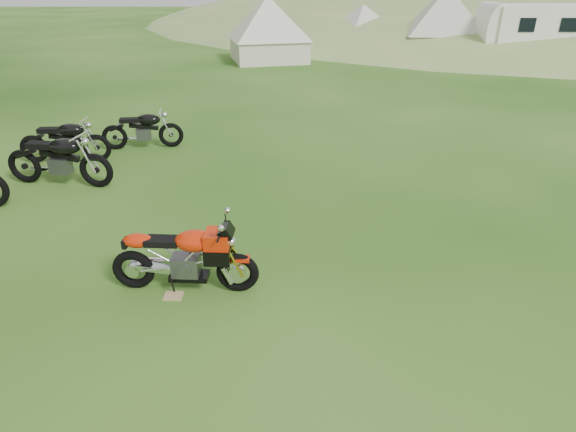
# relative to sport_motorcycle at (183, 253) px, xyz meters

# --- Properties ---
(ground) EXTENTS (120.00, 120.00, 0.00)m
(ground) POSITION_rel_sport_motorcycle_xyz_m (1.09, 0.22, -0.52)
(ground) COLOR #194A10
(ground) RESTS_ON ground
(hillside) EXTENTS (80.00, 64.00, 8.00)m
(hillside) POSITION_rel_sport_motorcycle_xyz_m (25.09, 40.22, -0.52)
(hillside) COLOR #69954B
(hillside) RESTS_ON ground
(hedgerow) EXTENTS (36.00, 1.20, 8.60)m
(hedgerow) POSITION_rel_sport_motorcycle_xyz_m (25.09, 40.22, -0.52)
(hedgerow) COLOR black
(hedgerow) RESTS_ON ground
(sport_motorcycle) EXTENTS (1.76, 0.51, 1.05)m
(sport_motorcycle) POSITION_rel_sport_motorcycle_xyz_m (0.00, 0.00, 0.00)
(sport_motorcycle) COLOR red
(sport_motorcycle) RESTS_ON ground
(plywood_board) EXTENTS (0.23, 0.19, 0.02)m
(plywood_board) POSITION_rel_sport_motorcycle_xyz_m (-0.14, -0.17, -0.51)
(plywood_board) COLOR tan
(plywood_board) RESTS_ON ground
(vintage_moto_a) EXTENTS (2.06, 0.74, 1.06)m
(vintage_moto_a) POSITION_rel_sport_motorcycle_xyz_m (-3.01, 3.34, 0.01)
(vintage_moto_a) COLOR black
(vintage_moto_a) RESTS_ON ground
(vintage_moto_c) EXTENTS (1.78, 0.66, 0.91)m
(vintage_moto_c) POSITION_rel_sport_motorcycle_xyz_m (-2.07, 5.50, -0.07)
(vintage_moto_c) COLOR black
(vintage_moto_c) RESTS_ON ground
(vintage_moto_d) EXTENTS (1.84, 0.52, 0.96)m
(vintage_moto_d) POSITION_rel_sport_motorcycle_xyz_m (-3.44, 4.60, -0.05)
(vintage_moto_d) COLOR black
(vintage_moto_d) RESTS_ON ground
(tent_left) EXTENTS (3.79, 3.79, 2.71)m
(tent_left) POSITION_rel_sport_motorcycle_xyz_m (0.19, 18.09, 0.83)
(tent_left) COLOR silver
(tent_left) RESTS_ON ground
(tent_mid) EXTENTS (3.60, 3.60, 2.36)m
(tent_mid) POSITION_rel_sport_motorcycle_xyz_m (5.01, 22.43, 0.65)
(tent_mid) COLOR beige
(tent_mid) RESTS_ON ground
(tent_right) EXTENTS (3.75, 3.75, 2.91)m
(tent_right) POSITION_rel_sport_motorcycle_xyz_m (8.55, 19.80, 0.93)
(tent_right) COLOR beige
(tent_right) RESTS_ON ground
(caravan) EXTENTS (5.27, 2.42, 2.45)m
(caravan) POSITION_rel_sport_motorcycle_xyz_m (12.16, 17.91, 0.70)
(caravan) COLOR white
(caravan) RESTS_ON ground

